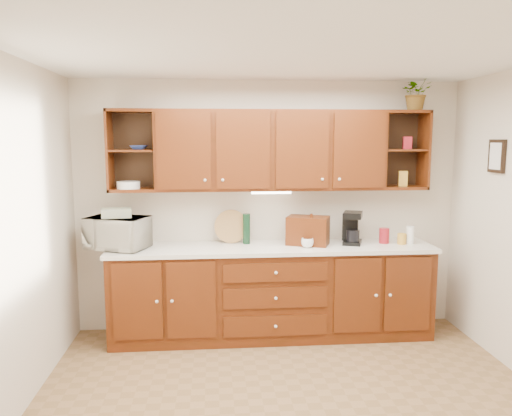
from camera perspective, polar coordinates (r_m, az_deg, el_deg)
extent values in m
plane|color=brown|center=(4.01, 4.42, -22.11)|extent=(4.00, 4.00, 0.00)
plane|color=white|center=(3.52, 4.89, 17.58)|extent=(4.00, 4.00, 0.00)
plane|color=beige|center=(5.25, 1.47, 0.20)|extent=(4.00, 0.00, 4.00)
plane|color=beige|center=(3.77, -26.95, -3.75)|extent=(0.00, 3.50, 3.50)
cube|color=#3E1B07|center=(5.15, 1.82, -9.66)|extent=(3.20, 0.60, 0.90)
cube|color=silver|center=(5.02, 1.85, -4.58)|extent=(3.24, 0.64, 0.04)
cube|color=#3E1B07|center=(5.04, 1.71, 6.61)|extent=(2.30, 0.33, 0.80)
cube|color=black|center=(5.22, -13.75, 6.43)|extent=(0.45, 0.02, 0.80)
cube|color=black|center=(5.52, 15.93, 6.42)|extent=(0.45, 0.02, 0.80)
cube|color=#3E1B07|center=(5.07, -14.01, 6.38)|extent=(0.43, 0.30, 0.02)
cube|color=#3E1B07|center=(5.38, 16.51, 6.37)|extent=(0.43, 0.30, 0.02)
cube|color=#3E1B07|center=(5.38, 16.67, 10.46)|extent=(0.45, 0.33, 0.03)
cube|color=white|center=(5.02, 1.75, 1.80)|extent=(0.40, 0.05, 0.02)
cube|color=black|center=(5.03, 25.82, 5.36)|extent=(0.03, 0.24, 0.30)
cylinder|color=#A87846|center=(5.07, -14.41, -3.59)|extent=(0.25, 0.25, 0.15)
imported|color=beige|center=(5.05, -15.57, -2.75)|extent=(0.66, 0.55, 0.31)
cube|color=#DBC467|center=(5.02, -15.65, -0.54)|extent=(0.31, 0.25, 0.08)
cylinder|color=black|center=(5.09, -1.09, -2.39)|extent=(0.09, 0.09, 0.31)
cylinder|color=#A87846|center=(5.17, -2.85, -3.87)|extent=(0.35, 0.11, 0.34)
cube|color=#3E1B07|center=(5.08, 5.96, -2.58)|extent=(0.48, 0.39, 0.29)
cylinder|color=#3E1B07|center=(5.01, 6.31, -2.50)|extent=(0.03, 0.03, 0.33)
cylinder|color=#3E1B07|center=(5.04, 6.29, -4.23)|extent=(0.13, 0.13, 0.02)
imported|color=white|center=(5.04, 7.28, -3.79)|extent=(0.13, 0.13, 0.10)
imported|color=white|center=(5.10, 5.70, -3.63)|extent=(0.13, 0.13, 0.10)
imported|color=white|center=(4.95, 5.90, -3.98)|extent=(0.13, 0.13, 0.10)
cylinder|color=maroon|center=(5.30, 14.44, -3.09)|extent=(0.13, 0.13, 0.15)
cylinder|color=white|center=(5.33, 17.20, -2.97)|extent=(0.09, 0.09, 0.18)
cylinder|color=gold|center=(5.30, 16.32, -3.40)|extent=(0.11, 0.11, 0.11)
cube|color=black|center=(5.19, 10.94, -3.87)|extent=(0.25, 0.28, 0.04)
cube|color=black|center=(5.25, 10.72, -2.16)|extent=(0.17, 0.11, 0.28)
cube|color=black|center=(5.14, 11.02, -0.79)|extent=(0.25, 0.28, 0.06)
cylinder|color=black|center=(5.16, 11.01, -3.14)|extent=(0.17, 0.17, 0.12)
imported|color=navy|center=(5.05, -13.28, 6.75)|extent=(0.18, 0.18, 0.04)
cylinder|color=white|center=(5.06, -14.38, 2.56)|extent=(0.26, 0.26, 0.07)
cube|color=gold|center=(5.37, 16.44, 3.24)|extent=(0.10, 0.09, 0.16)
cube|color=maroon|center=(5.36, 16.90, 7.13)|extent=(0.10, 0.09, 0.13)
imported|color=#999999|center=(5.40, 17.86, 12.44)|extent=(0.38, 0.35, 0.35)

